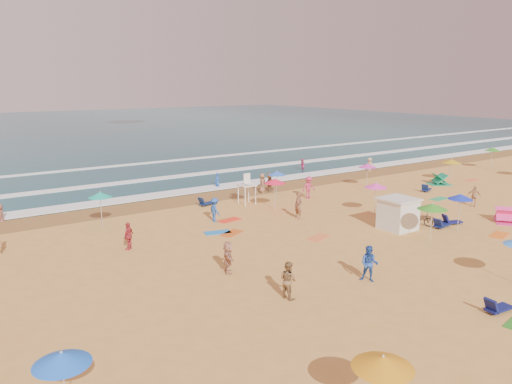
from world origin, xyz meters
TOP-DOWN VIEW (x-y plane):
  - ground at (0.00, 0.00)m, footprint 220.00×220.00m
  - ocean at (0.00, 84.00)m, footprint 220.00×140.00m
  - wet_sand at (0.00, 12.50)m, footprint 220.00×220.00m
  - surf_foam at (0.00, 21.32)m, footprint 200.00×18.70m
  - cabana at (6.13, -3.22)m, footprint 2.00×2.00m
  - cabana_roof at (6.13, -3.22)m, footprint 2.20×2.20m
  - bicycle at (8.03, -3.52)m, footprint 1.48×1.86m
  - lifeguard_stand at (1.81, 8.35)m, footprint 1.20×1.20m
  - beach_umbrellas at (1.91, -0.71)m, footprint 57.08×26.95m
  - loungers at (7.49, -3.97)m, footprint 61.56×24.34m
  - towels at (2.73, -2.91)m, footprint 52.95×21.08m
  - popup_tents at (17.58, -1.07)m, footprint 10.11×13.37m
  - beachgoers at (0.55, 4.14)m, footprint 40.76×27.24m

SIDE VIEW (x-z plane):
  - ground at x=0.00m, z-range 0.00..0.00m
  - ocean at x=0.00m, z-range -0.09..0.09m
  - wet_sand at x=0.00m, z-range 0.01..0.01m
  - towels at x=2.73m, z-range 0.00..0.03m
  - surf_foam at x=0.00m, z-range 0.08..0.12m
  - loungers at x=7.49m, z-range 0.00..0.34m
  - bicycle at x=8.03m, z-range 0.00..0.95m
  - popup_tents at x=17.58m, z-range 0.00..1.20m
  - beachgoers at x=0.55m, z-range -0.25..1.90m
  - cabana at x=6.13m, z-range 0.00..2.00m
  - lifeguard_stand at x=1.81m, z-range 0.00..2.10m
  - cabana_roof at x=6.13m, z-range 2.00..2.12m
  - beach_umbrellas at x=1.91m, z-range 1.77..2.53m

